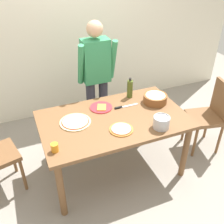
% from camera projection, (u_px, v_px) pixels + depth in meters
% --- Properties ---
extents(ground, '(8.00, 8.00, 0.00)m').
position_uv_depth(ground, '(114.00, 168.00, 3.27)').
color(ground, gray).
extents(wall_back, '(5.60, 0.10, 2.60)m').
position_uv_depth(wall_back, '(72.00, 30.00, 3.80)').
color(wall_back, silver).
rests_on(wall_back, ground).
extents(dining_table, '(1.60, 0.96, 0.76)m').
position_uv_depth(dining_table, '(114.00, 125.00, 2.91)').
color(dining_table, brown).
rests_on(dining_table, ground).
extents(person_cook, '(0.49, 0.25, 1.62)m').
position_uv_depth(person_cook, '(96.00, 75.00, 3.37)').
color(person_cook, '#2D2D38').
rests_on(person_cook, ground).
extents(chair_wooden_right, '(0.47, 0.47, 0.95)m').
position_uv_depth(chair_wooden_right, '(211.00, 113.00, 3.34)').
color(chair_wooden_right, brown).
rests_on(chair_wooden_right, ground).
extents(pizza_raw_on_board, '(0.33, 0.33, 0.02)m').
position_uv_depth(pizza_raw_on_board, '(75.00, 122.00, 2.78)').
color(pizza_raw_on_board, beige).
rests_on(pizza_raw_on_board, dining_table).
extents(pizza_cooked_on_tray, '(0.25, 0.25, 0.02)m').
position_uv_depth(pizza_cooked_on_tray, '(121.00, 129.00, 2.67)').
color(pizza_cooked_on_tray, '#C67A33').
rests_on(pizza_cooked_on_tray, dining_table).
extents(plate_with_slice, '(0.26, 0.26, 0.02)m').
position_uv_depth(plate_with_slice, '(101.00, 107.00, 3.02)').
color(plate_with_slice, red).
rests_on(plate_with_slice, dining_table).
extents(popcorn_bowl, '(0.28, 0.28, 0.11)m').
position_uv_depth(popcorn_bowl, '(155.00, 98.00, 3.10)').
color(popcorn_bowl, brown).
rests_on(popcorn_bowl, dining_table).
extents(olive_oil_bottle, '(0.07, 0.07, 0.26)m').
position_uv_depth(olive_oil_bottle, '(130.00, 89.00, 3.18)').
color(olive_oil_bottle, '#47561E').
rests_on(olive_oil_bottle, dining_table).
extents(steel_pot, '(0.17, 0.17, 0.13)m').
position_uv_depth(steel_pot, '(161.00, 122.00, 2.68)').
color(steel_pot, '#B7B7BC').
rests_on(steel_pot, dining_table).
extents(cup_orange, '(0.07, 0.07, 0.08)m').
position_uv_depth(cup_orange, '(55.00, 148.00, 2.39)').
color(cup_orange, orange).
rests_on(cup_orange, dining_table).
extents(chef_knife, '(0.29, 0.03, 0.02)m').
position_uv_depth(chef_knife, '(123.00, 107.00, 3.04)').
color(chef_knife, silver).
rests_on(chef_knife, dining_table).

